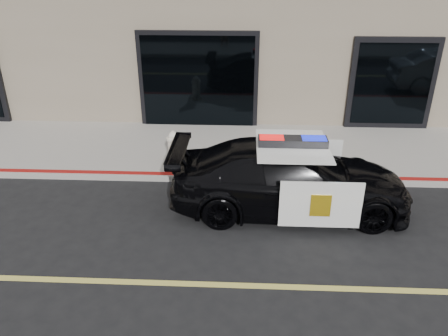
{
  "coord_description": "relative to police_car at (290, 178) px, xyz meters",
  "views": [
    {
      "loc": [
        0.31,
        -5.41,
        4.7
      ],
      "look_at": [
        -0.04,
        2.2,
        1.0
      ],
      "focal_mm": 35.0,
      "sensor_mm": 36.0,
      "label": 1
    }
  ],
  "objects": [
    {
      "name": "police_car",
      "position": [
        0.0,
        0.0,
        0.0
      ],
      "size": [
        2.19,
        4.8,
        1.57
      ],
      "color": "black",
      "rests_on": "ground"
    },
    {
      "name": "sidewalk_n",
      "position": [
        -1.28,
        2.82,
        -0.63
      ],
      "size": [
        60.0,
        3.5,
        0.15
      ],
      "primitive_type": "cube",
      "color": "gray",
      "rests_on": "ground"
    },
    {
      "name": "ground",
      "position": [
        -1.28,
        -2.43,
        -0.7
      ],
      "size": [
        120.0,
        120.0,
        0.0
      ],
      "primitive_type": "plane",
      "color": "black",
      "rests_on": "ground"
    },
    {
      "name": "fire_hydrant",
      "position": [
        -2.63,
        1.78,
        -0.17
      ],
      "size": [
        0.37,
        0.52,
        0.82
      ],
      "color": "silver",
      "rests_on": "sidewalk_n"
    }
  ]
}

